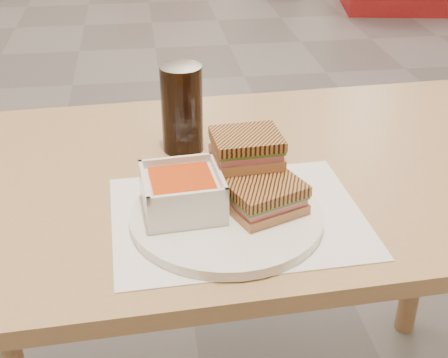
{
  "coord_description": "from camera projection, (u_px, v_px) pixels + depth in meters",
  "views": [
    {
      "loc": [
        -0.1,
        -2.8,
        1.28
      ],
      "look_at": [
        0.01,
        -2.0,
        0.82
      ],
      "focal_mm": 49.53,
      "sensor_mm": 36.0,
      "label": 1
    }
  ],
  "objects": [
    {
      "name": "soup_bowl",
      "position": [
        182.0,
        194.0,
        0.94
      ],
      "size": [
        0.13,
        0.13,
        0.06
      ],
      "color": "white",
      "rests_on": "plate"
    },
    {
      "name": "main_table",
      "position": [
        248.0,
        221.0,
        1.16
      ],
      "size": [
        1.23,
        0.75,
        0.75
      ],
      "color": "#A47F51",
      "rests_on": "ground"
    },
    {
      "name": "cola_glass",
      "position": [
        182.0,
        109.0,
        1.14
      ],
      "size": [
        0.08,
        0.08,
        0.16
      ],
      "color": "black",
      "rests_on": "main_table"
    },
    {
      "name": "panini_lower",
      "position": [
        265.0,
        197.0,
        0.94
      ],
      "size": [
        0.13,
        0.12,
        0.05
      ],
      "color": "tan",
      "rests_on": "plate"
    },
    {
      "name": "tray_liner",
      "position": [
        238.0,
        216.0,
        0.97
      ],
      "size": [
        0.4,
        0.32,
        0.0
      ],
      "color": "white",
      "rests_on": "main_table"
    },
    {
      "name": "plate",
      "position": [
        227.0,
        217.0,
        0.95
      ],
      "size": [
        0.3,
        0.3,
        0.02
      ],
      "color": "white",
      "rests_on": "tray_liner"
    },
    {
      "name": "panini_upper",
      "position": [
        247.0,
        148.0,
        0.98
      ],
      "size": [
        0.11,
        0.1,
        0.05
      ],
      "color": "tan",
      "rests_on": "panini_lower"
    }
  ]
}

